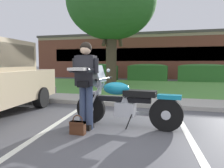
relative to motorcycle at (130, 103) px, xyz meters
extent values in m
plane|color=#4C4C51|center=(-0.11, -0.66, -0.49)|extent=(140.00, 140.00, 0.00)
cube|color=#ADA89E|center=(-0.11, 2.09, -0.43)|extent=(60.00, 0.20, 0.12)
cube|color=#ADA89E|center=(-0.11, 2.94, -0.45)|extent=(60.00, 1.50, 0.08)
cube|color=#518E3D|center=(-0.11, 7.70, -0.46)|extent=(60.00, 8.02, 0.06)
cube|color=silver|center=(-1.53, -0.46, -0.49)|extent=(0.66, 4.38, 0.01)
cube|color=silver|center=(1.14, -0.46, -0.49)|extent=(0.66, 4.38, 0.01)
cylinder|color=black|center=(-0.88, 0.06, -0.17)|extent=(0.65, 0.14, 0.64)
cylinder|color=silver|center=(-0.88, 0.06, -0.17)|extent=(0.19, 0.13, 0.18)
cylinder|color=black|center=(0.72, -0.05, -0.17)|extent=(0.65, 0.22, 0.64)
cylinder|color=silver|center=(0.72, -0.05, -0.17)|extent=(0.19, 0.21, 0.18)
cube|color=silver|center=(-0.88, 0.06, 0.18)|extent=(0.45, 0.17, 0.06)
cube|color=teal|center=(0.77, -0.06, 0.17)|extent=(0.45, 0.23, 0.08)
cylinder|color=silver|center=(-0.75, -0.03, 0.11)|extent=(0.31, 0.06, 0.58)
cylinder|color=silver|center=(-0.74, 0.13, 0.11)|extent=(0.31, 0.06, 0.58)
sphere|color=silver|center=(-0.71, 0.04, 0.37)|extent=(0.17, 0.17, 0.17)
cylinder|color=silver|center=(-0.57, 0.03, 0.49)|extent=(0.08, 0.72, 0.03)
cylinder|color=black|center=(-0.59, -0.32, 0.49)|extent=(0.05, 0.10, 0.04)
cylinder|color=black|center=(-0.54, 0.39, 0.49)|extent=(0.05, 0.10, 0.04)
sphere|color=silver|center=(-0.61, -0.26, 0.65)|extent=(0.08, 0.08, 0.08)
sphere|color=silver|center=(-0.57, 0.34, 0.65)|extent=(0.08, 0.08, 0.08)
cube|color=#B2BCC6|center=(-0.65, 0.04, 0.59)|extent=(0.16, 0.37, 0.35)
cube|color=black|center=(-0.13, 0.00, 0.07)|extent=(1.10, 0.17, 0.10)
ellipsoid|color=teal|center=(-0.30, 0.02, 0.29)|extent=(0.58, 0.36, 0.26)
cube|color=black|center=(0.20, -0.02, 0.21)|extent=(0.66, 0.32, 0.12)
cube|color=silver|center=(-0.10, 0.00, -0.13)|extent=(0.42, 0.27, 0.28)
cylinder|color=silver|center=(-0.13, 0.01, 0.03)|extent=(0.18, 0.13, 0.21)
cylinder|color=silver|center=(-0.07, 0.00, 0.03)|extent=(0.18, 0.13, 0.21)
cylinder|color=silver|center=(0.28, 0.12, -0.23)|extent=(0.60, 0.12, 0.08)
cylinder|color=silver|center=(0.48, 0.10, -0.23)|extent=(0.60, 0.12, 0.08)
cylinder|color=black|center=(0.01, -0.16, -0.34)|extent=(0.13, 0.11, 0.30)
cube|color=black|center=(-0.74, -0.39, -0.44)|extent=(0.11, 0.24, 0.10)
cube|color=black|center=(-0.88, -0.39, -0.44)|extent=(0.11, 0.24, 0.10)
cylinder|color=#3D4C70|center=(-0.74, -0.37, -0.06)|extent=(0.14, 0.14, 0.86)
cylinder|color=#3D4C70|center=(-0.88, -0.37, -0.06)|extent=(0.14, 0.14, 0.86)
cube|color=#232328|center=(-0.81, -0.37, 0.66)|extent=(0.38, 0.23, 0.58)
cube|color=#232328|center=(-0.81, -0.37, 0.93)|extent=(0.30, 0.20, 0.06)
sphere|color=beige|center=(-0.81, -0.37, 1.07)|extent=(0.21, 0.21, 0.21)
sphere|color=black|center=(-0.81, -0.35, 1.10)|extent=(0.23, 0.23, 0.23)
cube|color=black|center=(-0.81, -0.50, 0.41)|extent=(0.22, 0.10, 0.12)
cylinder|color=#232328|center=(-0.65, -0.53, 0.68)|extent=(0.09, 0.34, 0.09)
cylinder|color=#232328|center=(-0.97, -0.53, 0.68)|extent=(0.09, 0.34, 0.09)
cylinder|color=#232328|center=(-0.59, -0.39, 0.76)|extent=(0.10, 0.10, 0.28)
cylinder|color=#232328|center=(-1.03, -0.38, 0.76)|extent=(0.10, 0.10, 0.28)
cube|color=white|center=(-0.81, -0.67, 0.70)|extent=(0.32, 0.32, 0.05)
cube|color=#562D19|center=(-0.82, -0.74, -0.37)|extent=(0.28, 0.12, 0.24)
cube|color=#562D19|center=(-0.82, -0.74, -0.27)|extent=(0.28, 0.13, 0.04)
torus|color=#562D19|center=(-0.82, -0.74, -0.23)|extent=(0.20, 0.02, 0.20)
cube|color=black|center=(-2.76, -0.37, 0.99)|extent=(0.38, 2.71, 0.55)
cube|color=black|center=(-3.74, 0.75, 0.95)|extent=(1.58, 0.43, 0.51)
cube|color=black|center=(-3.90, 2.05, -0.09)|extent=(1.90, 0.34, 0.20)
cylinder|color=black|center=(-2.90, 1.23, -0.19)|extent=(0.31, 0.63, 0.60)
cylinder|color=#4C3D2D|center=(-2.87, 8.38, 0.97)|extent=(0.62, 0.62, 2.91)
ellipsoid|color=#33702D|center=(-2.87, 8.38, 4.37)|extent=(5.19, 5.19, 4.41)
cylinder|color=#4C3D2D|center=(-2.41, 8.38, 2.57)|extent=(0.22, 1.11, 1.58)
cylinder|color=#4C3D2D|center=(-3.23, 8.38, 2.34)|extent=(0.22, 0.90, 1.13)
cube|color=#336B2D|center=(-4.89, 11.89, 0.06)|extent=(2.79, 0.90, 1.10)
ellipsoid|color=#336B2D|center=(-4.89, 11.89, 0.61)|extent=(2.65, 0.84, 0.28)
cube|color=#336B2D|center=(-1.16, 11.89, 0.06)|extent=(2.79, 0.90, 1.10)
ellipsoid|color=#336B2D|center=(-1.16, 11.89, 0.61)|extent=(2.65, 0.84, 0.28)
cube|color=#336B2D|center=(2.57, 11.89, 0.06)|extent=(3.28, 0.90, 1.10)
ellipsoid|color=#336B2D|center=(2.57, 11.89, 0.61)|extent=(3.12, 0.84, 0.28)
cube|color=brown|center=(0.88, 18.58, 1.34)|extent=(25.37, 8.70, 3.65)
cube|color=#998466|center=(0.88, 14.27, 3.05)|extent=(25.37, 0.10, 0.24)
cube|color=#4C4742|center=(0.88, 18.58, 3.27)|extent=(25.62, 8.79, 0.20)
cube|color=#1E282D|center=(0.88, 14.26, 1.52)|extent=(21.56, 0.06, 1.10)
cube|color=brown|center=(-7.74, 14.25, 1.52)|extent=(0.08, 0.04, 1.20)
cube|color=brown|center=(-3.43, 14.25, 1.52)|extent=(0.08, 0.04, 1.20)
cube|color=brown|center=(0.88, 14.25, 1.52)|extent=(0.08, 0.04, 1.20)
camera|label=1|loc=(0.90, -4.40, 0.81)|focal=35.98mm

